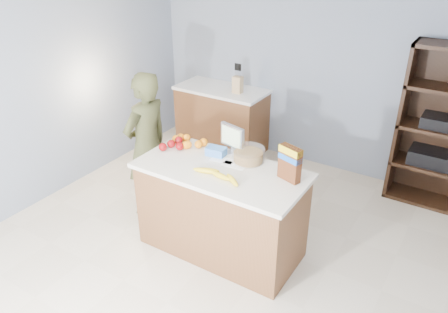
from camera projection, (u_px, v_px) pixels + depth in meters
The scene contains 15 objects.
floor at pixel (204, 265), 4.11m from camera, with size 4.50×5.00×0.02m, color beige.
walls at pixel (200, 99), 3.34m from camera, with size 4.52×5.02×2.51m.
counter_peninsula at pixel (221, 213), 4.14m from camera, with size 1.56×0.76×0.90m.
back_cabinet at pixel (222, 119), 6.12m from camera, with size 1.24×0.62×0.90m.
shelving_unit at pixel (442, 131), 4.74m from camera, with size 0.90×0.40×1.80m.
person at pixel (147, 146), 4.58m from camera, with size 0.58×0.38×1.59m, color #383A1F.
knife_block at pixel (238, 84), 5.69m from camera, with size 0.12×0.10×0.31m.
envelopes at pixel (228, 163), 4.01m from camera, with size 0.38×0.16×0.00m.
bananas at pixel (216, 174), 3.78m from camera, with size 0.50×0.17×0.05m.
apples at pixel (173, 144), 4.27m from camera, with size 0.21×0.29×0.08m.
oranges at pixel (187, 141), 4.33m from camera, with size 0.36×0.23×0.08m.
blue_carton at pixel (216, 151), 4.13m from camera, with size 0.18×0.12×0.08m, color blue.
salad_bowl at pixel (248, 155), 4.02m from camera, with size 0.30×0.30×0.13m.
tv at pixel (232, 138), 4.12m from camera, with size 0.28×0.12×0.28m.
cereal_box at pixel (290, 161), 3.66m from camera, with size 0.22×0.14×0.31m.
Camera 1 is at (1.85, -2.58, 2.80)m, focal length 35.00 mm.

